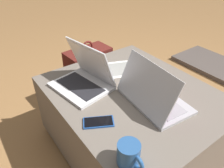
# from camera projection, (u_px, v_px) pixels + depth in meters

# --- Properties ---
(ground_plane) EXTENTS (14.00, 14.00, 0.00)m
(ground_plane) POSITION_uv_depth(u_px,v_px,m) (129.00, 146.00, 1.51)
(ground_plane) COLOR #9E7042
(ottoman) EXTENTS (0.98, 0.83, 0.47)m
(ottoman) POSITION_uv_depth(u_px,v_px,m) (131.00, 121.00, 1.37)
(ottoman) COLOR #3D3832
(ottoman) RESTS_ON ground_plane
(laptop_near) EXTENTS (0.36, 0.31, 0.26)m
(laptop_near) POSITION_uv_depth(u_px,v_px,m) (84.00, 78.00, 1.26)
(laptop_near) COLOR silver
(laptop_near) RESTS_ON ottoman
(laptop_far) EXTENTS (0.40, 0.27, 0.24)m
(laptop_far) POSITION_uv_depth(u_px,v_px,m) (152.00, 95.00, 1.13)
(laptop_far) COLOR #B7B7BC
(laptop_far) RESTS_ON ottoman
(cell_phone) EXTENTS (0.13, 0.16, 0.01)m
(cell_phone) POSITION_uv_depth(u_px,v_px,m) (99.00, 122.00, 1.03)
(cell_phone) COLOR #1E4C9E
(cell_phone) RESTS_ON ottoman
(backpack) EXTENTS (0.27, 0.37, 0.55)m
(backpack) POSITION_uv_depth(u_px,v_px,m) (89.00, 77.00, 1.83)
(backpack) COLOR #5B1E19
(backpack) RESTS_ON ground_plane
(paper_sheet) EXTENTS (0.31, 0.35, 0.00)m
(paper_sheet) POSITION_uv_depth(u_px,v_px,m) (121.00, 69.00, 1.45)
(paper_sheet) COLOR white
(paper_sheet) RESTS_ON ottoman
(coffee_mug) EXTENTS (0.13, 0.09, 0.10)m
(coffee_mug) POSITION_uv_depth(u_px,v_px,m) (129.00, 154.00, 0.83)
(coffee_mug) COLOR #285693
(coffee_mug) RESTS_ON ottoman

